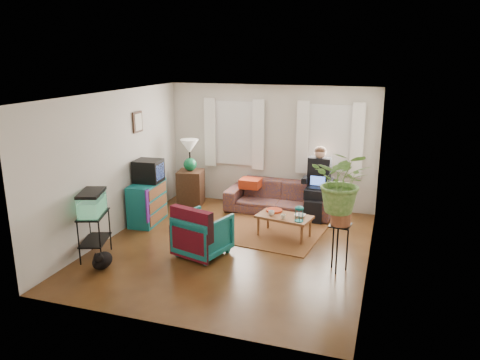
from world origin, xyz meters
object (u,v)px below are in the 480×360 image
(side_table, at_px, (191,188))
(armchair, at_px, (203,232))
(coffee_table, at_px, (284,226))
(sofa, at_px, (279,192))
(aquarium_stand, at_px, (95,236))
(plant_stand, at_px, (339,248))
(dresser, at_px, (147,203))

(side_table, height_order, armchair, armchair)
(side_table, bearing_deg, armchair, -61.73)
(side_table, distance_m, coffee_table, 2.67)
(sofa, bearing_deg, coffee_table, -71.37)
(sofa, distance_m, armchair, 2.56)
(sofa, relative_size, armchair, 2.83)
(aquarium_stand, height_order, plant_stand, plant_stand)
(side_table, bearing_deg, plant_stand, -33.40)
(armchair, bearing_deg, sofa, -89.64)
(side_table, xyz_separation_m, armchair, (1.28, -2.37, 0.01))
(sofa, bearing_deg, armchair, -104.49)
(plant_stand, bearing_deg, side_table, 146.60)
(armchair, bearing_deg, aquarium_stand, 37.79)
(sofa, distance_m, aquarium_stand, 3.89)
(side_table, distance_m, aquarium_stand, 3.04)
(plant_stand, bearing_deg, sofa, 122.26)
(armchair, bearing_deg, dresser, -17.10)
(aquarium_stand, height_order, armchair, armchair)
(sofa, relative_size, plant_stand, 2.91)
(side_table, bearing_deg, sofa, 2.73)
(sofa, distance_m, plant_stand, 2.82)
(coffee_table, bearing_deg, side_table, 164.34)
(dresser, relative_size, plant_stand, 1.19)
(dresser, height_order, aquarium_stand, dresser)
(aquarium_stand, relative_size, coffee_table, 0.77)
(side_table, distance_m, plant_stand, 4.16)
(aquarium_stand, xyz_separation_m, coffee_table, (2.73, 1.82, -0.17))
(armchair, bearing_deg, plant_stand, -161.82)
(side_table, xyz_separation_m, dresser, (-0.34, -1.32, 0.02))
(dresser, bearing_deg, plant_stand, -18.43)
(sofa, xyz_separation_m, dresser, (-2.31, -1.41, -0.02))
(dresser, relative_size, armchair, 1.16)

